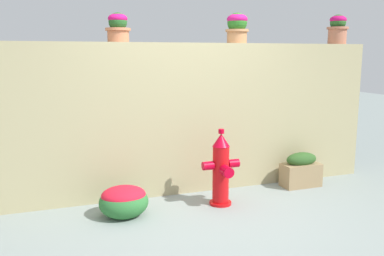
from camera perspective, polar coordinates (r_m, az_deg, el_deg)
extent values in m
plane|color=gray|center=(4.34, 3.87, -13.12)|extent=(24.00, 24.00, 0.00)
cube|color=tan|center=(5.21, -1.50, 1.40)|extent=(5.13, 0.41, 1.84)
cylinder|color=#BD6E4C|center=(5.00, -10.07, 12.39)|extent=(0.25, 0.25, 0.16)
cylinder|color=#BD6E4C|center=(5.00, -10.09, 13.15)|extent=(0.29, 0.29, 0.03)
sphere|color=#225522|center=(5.01, -10.12, 14.10)|extent=(0.21, 0.21, 0.21)
ellipsoid|color=#C41163|center=(5.01, -10.13, 14.53)|extent=(0.22, 0.22, 0.12)
cylinder|color=tan|center=(5.41, 6.16, 12.35)|extent=(0.25, 0.25, 0.17)
cylinder|color=tan|center=(5.42, 6.18, 13.11)|extent=(0.29, 0.29, 0.03)
sphere|color=#286C20|center=(5.42, 6.20, 14.12)|extent=(0.25, 0.25, 0.25)
ellipsoid|color=#C4156B|center=(5.42, 6.21, 14.58)|extent=(0.26, 0.26, 0.14)
cylinder|color=#B96E52|center=(6.24, 19.25, 11.84)|extent=(0.25, 0.25, 0.23)
cylinder|color=#B96E52|center=(6.25, 19.30, 12.78)|extent=(0.29, 0.29, 0.03)
sphere|color=#2C6125|center=(6.25, 19.35, 13.46)|extent=(0.22, 0.22, 0.22)
ellipsoid|color=#CE1368|center=(6.25, 19.37, 13.81)|extent=(0.23, 0.23, 0.12)
cylinder|color=red|center=(4.89, 3.90, -10.17)|extent=(0.25, 0.25, 0.03)
cylinder|color=red|center=(4.79, 3.95, -6.50)|extent=(0.19, 0.19, 0.68)
cone|color=red|center=(4.69, 4.01, -1.64)|extent=(0.20, 0.20, 0.15)
cylinder|color=red|center=(4.67, 4.02, -0.46)|extent=(0.07, 0.07, 0.05)
cylinder|color=red|center=(4.70, 2.21, -5.18)|extent=(0.13, 0.10, 0.10)
cylinder|color=red|center=(4.82, 5.68, -4.83)|extent=(0.13, 0.10, 0.10)
cylinder|color=red|center=(4.62, 4.78, -5.95)|extent=(0.12, 0.14, 0.12)
ellipsoid|color=#2E7034|center=(4.55, -9.31, -9.99)|extent=(0.53, 0.47, 0.34)
ellipsoid|color=red|center=(4.53, -9.34, -9.07)|extent=(0.47, 0.42, 0.19)
cube|color=#967B55|center=(5.65, 14.65, -6.23)|extent=(0.51, 0.25, 0.30)
ellipsoid|color=#2C5421|center=(5.60, 14.75, -4.15)|extent=(0.43, 0.21, 0.18)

